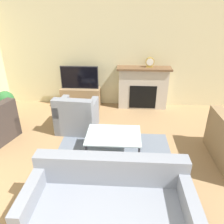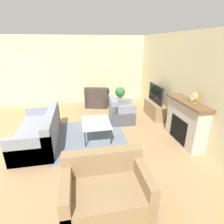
# 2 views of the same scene
# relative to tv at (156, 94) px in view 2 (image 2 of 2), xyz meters

# --- Properties ---
(wall_back) EXTENTS (8.94, 0.06, 2.70)m
(wall_back) POSITION_rel_tv_xyz_m (0.84, 0.29, 0.52)
(wall_back) COLOR beige
(wall_back) RESTS_ON ground_plane
(wall_left) EXTENTS (0.06, 8.12, 2.70)m
(wall_left) POSITION_rel_tv_xyz_m (-2.16, -2.29, 0.52)
(wall_left) COLOR beige
(wall_left) RESTS_ON ground_plane
(area_rug) EXTENTS (2.17, 1.93, 0.00)m
(area_rug) POSITION_rel_tv_xyz_m (1.01, -2.31, -0.83)
(area_rug) COLOR slate
(area_rug) RESTS_ON ground_plane
(fireplace) EXTENTS (1.39, 0.41, 1.11)m
(fireplace) POSITION_rel_tv_xyz_m (1.67, 0.09, -0.25)
(fireplace) COLOR #BCB2A3
(fireplace) RESTS_ON ground_plane
(tv_stand) EXTENTS (1.04, 0.36, 0.53)m
(tv_stand) POSITION_rel_tv_xyz_m (0.00, 0.00, -0.56)
(tv_stand) COLOR #997A56
(tv_stand) RESTS_ON ground_plane
(tv) EXTENTS (0.98, 0.06, 0.60)m
(tv) POSITION_rel_tv_xyz_m (0.00, 0.00, 0.00)
(tv) COLOR #232328
(tv) RESTS_ON tv_stand
(couch_sectional) EXTENTS (1.95, 0.92, 0.82)m
(couch_sectional) POSITION_rel_tv_xyz_m (1.04, -3.56, -0.54)
(couch_sectional) COLOR gray
(couch_sectional) RESTS_ON ground_plane
(couch_loveseat) EXTENTS (0.89, 1.29, 0.82)m
(couch_loveseat) POSITION_rel_tv_xyz_m (3.22, -2.21, -0.54)
(couch_loveseat) COLOR #8C704C
(couch_loveseat) RESTS_ON ground_plane
(armchair_by_window) EXTENTS (1.01, 1.07, 0.82)m
(armchair_by_window) POSITION_rel_tv_xyz_m (-1.50, -1.80, -0.53)
(armchair_by_window) COLOR #3D332D
(armchair_by_window) RESTS_ON ground_plane
(armchair_accent) EXTENTS (0.88, 0.82, 0.82)m
(armchair_accent) POSITION_rel_tv_xyz_m (0.15, -1.24, -0.53)
(armchair_accent) COLOR gray
(armchair_accent) RESTS_ON ground_plane
(coffee_table) EXTENTS (0.97, 0.73, 0.43)m
(coffee_table) POSITION_rel_tv_xyz_m (1.01, -2.12, -0.43)
(coffee_table) COLOR #333338
(coffee_table) RESTS_ON ground_plane
(potted_plant) EXTENTS (0.42, 0.42, 0.71)m
(potted_plant) POSITION_rel_tv_xyz_m (-1.65, -0.82, -0.41)
(potted_plant) COLOR beige
(potted_plant) RESTS_ON ground_plane
(mantel_clock) EXTENTS (0.22, 0.07, 0.25)m
(mantel_clock) POSITION_rel_tv_xyz_m (1.80, 0.09, 0.41)
(mantel_clock) COLOR #B79338
(mantel_clock) RESTS_ON fireplace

